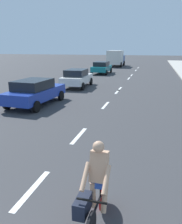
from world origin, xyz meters
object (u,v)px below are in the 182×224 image
object	(u,v)px
parked_car_blue	(35,91)
parked_car_white	(77,78)
cyclist	(95,190)
parked_car_teal	(102,67)
delivery_truck	(116,58)

from	to	relation	value
parked_car_blue	parked_car_white	distance (m)	6.93
cyclist	parked_car_blue	size ratio (longest dim) A/B	0.39
parked_car_teal	cyclist	bearing A→B (deg)	-77.49
parked_car_white	parked_car_blue	bearing A→B (deg)	-94.99
parked_car_white	parked_car_teal	distance (m)	10.87
parked_car_blue	delivery_truck	world-z (taller)	delivery_truck
cyclist	delivery_truck	size ratio (longest dim) A/B	0.29
cyclist	delivery_truck	xyz separation A→B (m)	(-5.98, 38.73, 0.67)
parked_car_blue	parked_car_white	size ratio (longest dim) A/B	1.05
parked_car_blue	delivery_truck	xyz separation A→B (m)	(0.06, 29.89, 0.66)
parked_car_white	cyclist	bearing A→B (deg)	-72.12
parked_car_blue	parked_car_white	bearing A→B (deg)	90.07
cyclist	parked_car_white	bearing A→B (deg)	-69.58
parked_car_blue	parked_car_teal	xyz separation A→B (m)	(0.18, 17.79, 0.00)
parked_car_blue	parked_car_white	world-z (taller)	same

